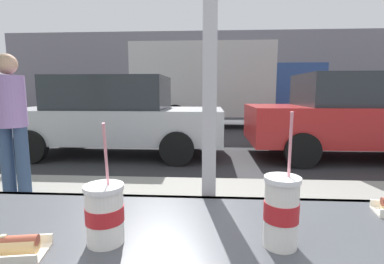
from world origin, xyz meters
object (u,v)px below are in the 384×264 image
(parked_car_silver, at_px, (115,115))
(parked_car_red, at_px, (356,116))
(soda_cup_right, at_px, (106,213))
(box_truck, at_px, (220,83))
(pedestrian, at_px, (12,118))
(soda_cup_left, at_px, (283,211))

(parked_car_silver, height_order, parked_car_red, parked_car_red)
(soda_cup_right, relative_size, parked_car_silver, 0.07)
(box_truck, bearing_deg, parked_car_silver, -114.88)
(box_truck, bearing_deg, soda_cup_right, -93.59)
(soda_cup_right, bearing_deg, pedestrian, 129.39)
(soda_cup_left, height_order, soda_cup_right, soda_cup_left)
(soda_cup_left, relative_size, parked_car_red, 0.08)
(parked_car_silver, height_order, box_truck, box_truck)
(parked_car_red, xyz_separation_m, box_truck, (-2.59, 5.25, 0.80))
(soda_cup_right, distance_m, pedestrian, 3.02)
(soda_cup_left, distance_m, parked_car_red, 6.04)
(soda_cup_right, xyz_separation_m, box_truck, (0.67, 10.59, 0.62))
(box_truck, distance_m, pedestrian, 8.67)
(soda_cup_right, xyz_separation_m, pedestrian, (-1.92, 2.34, 0.01))
(soda_cup_right, bearing_deg, box_truck, 86.41)
(parked_car_silver, distance_m, pedestrian, 3.02)
(soda_cup_left, height_order, box_truck, box_truck)
(soda_cup_left, height_order, parked_car_red, parked_car_red)
(soda_cup_right, xyz_separation_m, parked_car_silver, (-1.77, 5.35, -0.21))
(parked_car_silver, bearing_deg, soda_cup_left, -67.58)
(parked_car_red, height_order, box_truck, box_truck)
(soda_cup_right, bearing_deg, soda_cup_left, 1.28)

